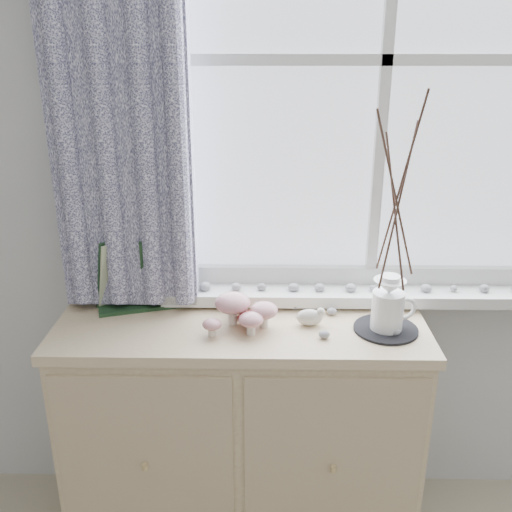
{
  "coord_description": "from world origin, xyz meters",
  "views": [
    {
      "loc": [
        -0.07,
        0.11,
        1.71
      ],
      "look_at": [
        -0.1,
        1.7,
        1.1
      ],
      "focal_mm": 40.0,
      "sensor_mm": 36.0,
      "label": 1
    }
  ],
  "objects_px": {
    "twig_pitcher": "(398,197)",
    "botanical_book": "(142,275)",
    "toadstool_cluster": "(242,310)",
    "sideboard": "(242,431)"
  },
  "relations": [
    {
      "from": "toadstool_cluster",
      "to": "botanical_book",
      "type": "bearing_deg",
      "value": 160.55
    },
    {
      "from": "twig_pitcher",
      "to": "botanical_book",
      "type": "bearing_deg",
      "value": 152.33
    },
    {
      "from": "toadstool_cluster",
      "to": "twig_pitcher",
      "type": "bearing_deg",
      "value": -1.64
    },
    {
      "from": "sideboard",
      "to": "toadstool_cluster",
      "type": "xyz_separation_m",
      "value": [
        0.01,
        -0.03,
        0.48
      ]
    },
    {
      "from": "toadstool_cluster",
      "to": "twig_pitcher",
      "type": "height_order",
      "value": "twig_pitcher"
    },
    {
      "from": "botanical_book",
      "to": "twig_pitcher",
      "type": "bearing_deg",
      "value": -26.57
    },
    {
      "from": "botanical_book",
      "to": "twig_pitcher",
      "type": "distance_m",
      "value": 0.86
    },
    {
      "from": "botanical_book",
      "to": "toadstool_cluster",
      "type": "relative_size",
      "value": 1.58
    },
    {
      "from": "botanical_book",
      "to": "toadstool_cluster",
      "type": "bearing_deg",
      "value": -36.55
    },
    {
      "from": "toadstool_cluster",
      "to": "twig_pitcher",
      "type": "distance_m",
      "value": 0.59
    }
  ]
}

